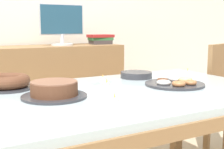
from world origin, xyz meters
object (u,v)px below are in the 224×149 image
(computer_monitor, at_px, (62,25))
(cake_golden_bundt, at_px, (8,82))
(tealight_near_cakes, at_px, (103,78))
(plate_stack, at_px, (136,75))
(tealight_left_edge, at_px, (115,99))
(book_stack, at_px, (100,39))
(tealight_centre, at_px, (188,71))
(tealight_right_edge, at_px, (107,83))
(cake_chocolate_round, at_px, (54,90))
(pastry_platter, at_px, (175,83))

(computer_monitor, distance_m, cake_golden_bundt, 1.26)
(cake_golden_bundt, height_order, tealight_near_cakes, cake_golden_bundt)
(plate_stack, distance_m, tealight_left_edge, 0.67)
(computer_monitor, bearing_deg, book_stack, 0.20)
(tealight_near_cakes, height_order, tealight_centre, same)
(plate_stack, relative_size, tealight_right_edge, 5.25)
(cake_chocolate_round, distance_m, tealight_centre, 1.16)
(tealight_right_edge, bearing_deg, tealight_left_edge, -113.03)
(cake_golden_bundt, bearing_deg, tealight_near_cakes, 1.59)
(book_stack, relative_size, tealight_right_edge, 5.79)
(cake_chocolate_round, height_order, pastry_platter, cake_chocolate_round)
(pastry_platter, height_order, tealight_left_edge, pastry_platter)
(cake_chocolate_round, xyz_separation_m, cake_golden_bundt, (-0.15, 0.32, 0.00))
(pastry_platter, height_order, tealight_centre, pastry_platter)
(plate_stack, bearing_deg, tealight_near_cakes, 169.63)
(tealight_centre, bearing_deg, book_stack, 100.44)
(computer_monitor, relative_size, pastry_platter, 1.23)
(computer_monitor, bearing_deg, cake_chocolate_round, -112.07)
(plate_stack, bearing_deg, cake_chocolate_round, -156.54)
(plate_stack, relative_size, tealight_near_cakes, 5.25)
(computer_monitor, height_order, tealight_left_edge, computer_monitor)
(computer_monitor, height_order, cake_chocolate_round, computer_monitor)
(computer_monitor, height_order, tealight_centre, computer_monitor)
(tealight_centre, distance_m, tealight_right_edge, 0.77)
(pastry_platter, xyz_separation_m, tealight_near_cakes, (-0.28, 0.38, -0.00))
(cake_golden_bundt, bearing_deg, computer_monitor, 55.58)
(tealight_left_edge, bearing_deg, tealight_centre, 28.57)
(cake_golden_bundt, relative_size, plate_stack, 1.27)
(cake_chocolate_round, xyz_separation_m, tealight_near_cakes, (0.44, 0.33, -0.03))
(cake_golden_bundt, xyz_separation_m, tealight_right_edge, (0.53, -0.16, -0.03))
(computer_monitor, xyz_separation_m, tealight_left_edge, (-0.32, -1.53, -0.34))
(book_stack, height_order, tealight_left_edge, book_stack)
(computer_monitor, height_order, book_stack, computer_monitor)
(tealight_near_cakes, bearing_deg, pastry_platter, -53.77)
(tealight_left_edge, relative_size, tealight_near_cakes, 1.00)
(tealight_left_edge, bearing_deg, tealight_right_edge, 66.97)
(plate_stack, bearing_deg, book_stack, 75.56)
(tealight_near_cakes, bearing_deg, tealight_right_edge, -110.90)
(computer_monitor, relative_size, tealight_centre, 10.60)
(computer_monitor, distance_m, tealight_centre, 1.24)
(cake_chocolate_round, distance_m, plate_stack, 0.73)
(pastry_platter, height_order, tealight_near_cakes, pastry_platter)
(cake_golden_bundt, relative_size, tealight_left_edge, 6.65)
(book_stack, distance_m, tealight_right_edge, 1.31)
(book_stack, height_order, cake_golden_bundt, book_stack)
(tealight_centre, xyz_separation_m, tealight_right_edge, (-0.75, -0.13, 0.00))
(cake_chocolate_round, xyz_separation_m, tealight_centre, (1.13, 0.29, -0.03))
(cake_chocolate_round, height_order, tealight_right_edge, cake_chocolate_round)
(computer_monitor, xyz_separation_m, tealight_centre, (0.59, -1.03, -0.34))
(plate_stack, bearing_deg, computer_monitor, 97.21)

